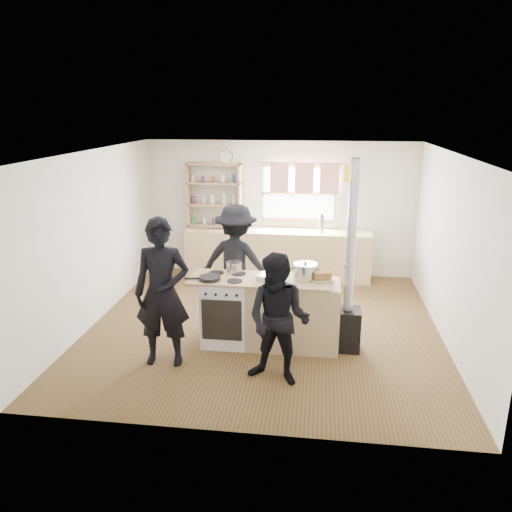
{
  "coord_description": "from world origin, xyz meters",
  "views": [
    {
      "loc": [
        0.75,
        -6.65,
        3.08
      ],
      "look_at": [
        -0.1,
        -0.1,
        1.1
      ],
      "focal_mm": 35.0,
      "sensor_mm": 36.0,
      "label": 1
    }
  ],
  "objects_px": {
    "thermos": "(322,223)",
    "stockpot_stove": "(234,267)",
    "skillet_greens": "(210,278)",
    "person_near_left": "(162,293)",
    "bread_board": "(322,277)",
    "flue_heater": "(348,303)",
    "person_far": "(236,262)",
    "cooking_island": "(270,312)",
    "roast_tray": "(271,277)",
    "person_near_right": "(279,320)",
    "stockpot_counter": "(305,271)"
  },
  "relations": [
    {
      "from": "flue_heater",
      "to": "person_far",
      "type": "xyz_separation_m",
      "value": [
        -1.61,
        0.88,
        0.22
      ]
    },
    {
      "from": "cooking_island",
      "to": "person_near_right",
      "type": "xyz_separation_m",
      "value": [
        0.19,
        -0.94,
        0.31
      ]
    },
    {
      "from": "person_far",
      "to": "skillet_greens",
      "type": "bearing_deg",
      "value": 90.61
    },
    {
      "from": "cooking_island",
      "to": "thermos",
      "type": "bearing_deg",
      "value": 76.76
    },
    {
      "from": "cooking_island",
      "to": "person_far",
      "type": "xyz_separation_m",
      "value": [
        -0.6,
        0.88,
        0.4
      ]
    },
    {
      "from": "cooking_island",
      "to": "flue_heater",
      "type": "relative_size",
      "value": 0.79
    },
    {
      "from": "thermos",
      "to": "skillet_greens",
      "type": "bearing_deg",
      "value": -116.13
    },
    {
      "from": "cooking_island",
      "to": "person_near_left",
      "type": "distance_m",
      "value": 1.48
    },
    {
      "from": "thermos",
      "to": "skillet_greens",
      "type": "xyz_separation_m",
      "value": [
        -1.43,
        -2.91,
        -0.1
      ]
    },
    {
      "from": "bread_board",
      "to": "stockpot_counter",
      "type": "bearing_deg",
      "value": 165.07
    },
    {
      "from": "cooking_island",
      "to": "person_near_right",
      "type": "distance_m",
      "value": 1.0
    },
    {
      "from": "person_near_left",
      "to": "stockpot_counter",
      "type": "bearing_deg",
      "value": 18.04
    },
    {
      "from": "bread_board",
      "to": "person_near_left",
      "type": "relative_size",
      "value": 0.17
    },
    {
      "from": "stockpot_stove",
      "to": "bread_board",
      "type": "height_order",
      "value": "stockpot_stove"
    },
    {
      "from": "skillet_greens",
      "to": "bread_board",
      "type": "xyz_separation_m",
      "value": [
        1.44,
        0.15,
        0.02
      ]
    },
    {
      "from": "flue_heater",
      "to": "stockpot_stove",
      "type": "bearing_deg",
      "value": 172.46
    },
    {
      "from": "bread_board",
      "to": "person_near_right",
      "type": "xyz_separation_m",
      "value": [
        -0.48,
        -0.94,
        -0.21
      ]
    },
    {
      "from": "stockpot_stove",
      "to": "person_near_left",
      "type": "bearing_deg",
      "value": -130.53
    },
    {
      "from": "roast_tray",
      "to": "bread_board",
      "type": "relative_size",
      "value": 1.23
    },
    {
      "from": "person_near_left",
      "to": "bread_board",
      "type": "bearing_deg",
      "value": 14.07
    },
    {
      "from": "cooking_island",
      "to": "person_near_left",
      "type": "relative_size",
      "value": 1.07
    },
    {
      "from": "thermos",
      "to": "person_near_right",
      "type": "height_order",
      "value": "person_near_right"
    },
    {
      "from": "stockpot_counter",
      "to": "person_near_left",
      "type": "height_order",
      "value": "person_near_left"
    },
    {
      "from": "cooking_island",
      "to": "stockpot_counter",
      "type": "xyz_separation_m",
      "value": [
        0.45,
        0.07,
        0.57
      ]
    },
    {
      "from": "cooking_island",
      "to": "bread_board",
      "type": "bearing_deg",
      "value": 0.79
    },
    {
      "from": "stockpot_counter",
      "to": "person_far",
      "type": "bearing_deg",
      "value": 142.14
    },
    {
      "from": "stockpot_counter",
      "to": "flue_heater",
      "type": "bearing_deg",
      "value": -6.78
    },
    {
      "from": "skillet_greens",
      "to": "person_near_right",
      "type": "relative_size",
      "value": 0.21
    },
    {
      "from": "bread_board",
      "to": "skillet_greens",
      "type": "bearing_deg",
      "value": -174.17
    },
    {
      "from": "cooking_island",
      "to": "stockpot_stove",
      "type": "relative_size",
      "value": 9.29
    },
    {
      "from": "thermos",
      "to": "stockpot_stove",
      "type": "xyz_separation_m",
      "value": [
        -1.16,
        -2.57,
        -0.05
      ]
    },
    {
      "from": "roast_tray",
      "to": "person_near_left",
      "type": "relative_size",
      "value": 0.21
    },
    {
      "from": "stockpot_stove",
      "to": "stockpot_counter",
      "type": "distance_m",
      "value": 0.97
    },
    {
      "from": "skillet_greens",
      "to": "person_near_right",
      "type": "xyz_separation_m",
      "value": [
        0.96,
        -0.8,
        -0.19
      ]
    },
    {
      "from": "skillet_greens",
      "to": "roast_tray",
      "type": "height_order",
      "value": "roast_tray"
    },
    {
      "from": "person_near_left",
      "to": "person_far",
      "type": "distance_m",
      "value": 1.67
    },
    {
      "from": "stockpot_counter",
      "to": "person_near_right",
      "type": "xyz_separation_m",
      "value": [
        -0.26,
        -1.0,
        -0.26
      ]
    },
    {
      "from": "stockpot_stove",
      "to": "flue_heater",
      "type": "bearing_deg",
      "value": -7.54
    },
    {
      "from": "cooking_island",
      "to": "person_near_left",
      "type": "xyz_separation_m",
      "value": [
        -1.25,
        -0.66,
        0.46
      ]
    },
    {
      "from": "thermos",
      "to": "skillet_greens",
      "type": "height_order",
      "value": "thermos"
    },
    {
      "from": "person_near_left",
      "to": "person_far",
      "type": "relative_size",
      "value": 1.07
    },
    {
      "from": "person_near_left",
      "to": "person_near_right",
      "type": "height_order",
      "value": "person_near_left"
    },
    {
      "from": "flue_heater",
      "to": "person_far",
      "type": "relative_size",
      "value": 1.44
    },
    {
      "from": "stockpot_stove",
      "to": "bread_board",
      "type": "bearing_deg",
      "value": -9.31
    },
    {
      "from": "flue_heater",
      "to": "person_near_right",
      "type": "bearing_deg",
      "value": -131.17
    },
    {
      "from": "roast_tray",
      "to": "person_near_left",
      "type": "xyz_separation_m",
      "value": [
        -1.26,
        -0.64,
        -0.04
      ]
    },
    {
      "from": "stockpot_stove",
      "to": "person_near_left",
      "type": "distance_m",
      "value": 1.13
    },
    {
      "from": "bread_board",
      "to": "person_near_left",
      "type": "xyz_separation_m",
      "value": [
        -1.91,
        -0.67,
        -0.06
      ]
    },
    {
      "from": "skillet_greens",
      "to": "stockpot_stove",
      "type": "bearing_deg",
      "value": 52.27
    },
    {
      "from": "roast_tray",
      "to": "cooking_island",
      "type": "bearing_deg",
      "value": 121.27
    }
  ]
}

